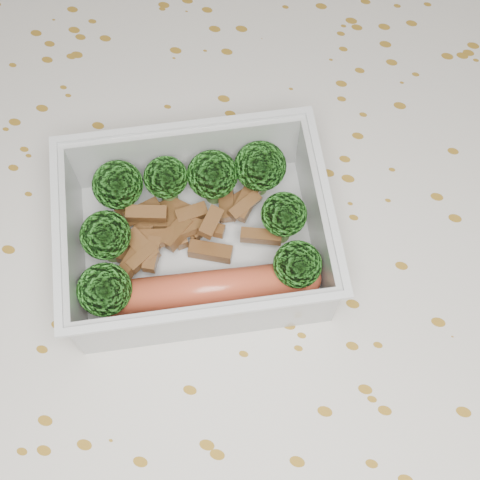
# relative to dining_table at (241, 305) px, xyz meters

# --- Properties ---
(ground_plane) EXTENTS (4.00, 4.00, 0.00)m
(ground_plane) POSITION_rel_dining_table_xyz_m (0.00, 0.00, -0.67)
(ground_plane) COLOR olive
(ground_plane) RESTS_ON ground
(dining_table) EXTENTS (1.40, 0.90, 0.75)m
(dining_table) POSITION_rel_dining_table_xyz_m (0.00, 0.00, 0.00)
(dining_table) COLOR brown
(dining_table) RESTS_ON ground
(tablecloth) EXTENTS (1.46, 0.96, 0.19)m
(tablecloth) POSITION_rel_dining_table_xyz_m (0.00, 0.00, 0.05)
(tablecloth) COLOR silver
(tablecloth) RESTS_ON dining_table
(lunch_container) EXTENTS (0.22, 0.20, 0.06)m
(lunch_container) POSITION_rel_dining_table_xyz_m (-0.03, 0.00, 0.11)
(lunch_container) COLOR silver
(lunch_container) RESTS_ON tablecloth
(broccoli_florets) EXTENTS (0.16, 0.15, 0.05)m
(broccoli_florets) POSITION_rel_dining_table_xyz_m (-0.04, 0.01, 0.12)
(broccoli_florets) COLOR #608C3F
(broccoli_florets) RESTS_ON lunch_container
(meat_pile) EXTENTS (0.12, 0.09, 0.03)m
(meat_pile) POSITION_rel_dining_table_xyz_m (-0.04, 0.01, 0.10)
(meat_pile) COLOR brown
(meat_pile) RESTS_ON lunch_container
(sausage) EXTENTS (0.14, 0.07, 0.02)m
(sausage) POSITION_rel_dining_table_xyz_m (-0.01, -0.03, 0.11)
(sausage) COLOR #C14B2E
(sausage) RESTS_ON lunch_container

